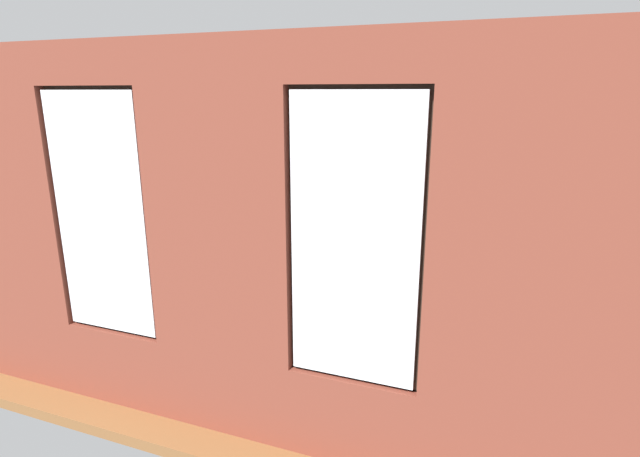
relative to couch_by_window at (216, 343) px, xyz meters
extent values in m
cube|color=brown|center=(-0.51, -2.15, -0.38)|extent=(6.64, 6.37, 0.10)
cube|color=brown|center=(-2.77, 0.65, 1.17)|extent=(1.51, 0.16, 3.01)
cube|color=brown|center=(-0.51, 0.65, 1.17)|extent=(1.16, 0.16, 3.01)
cube|color=brown|center=(-1.55, 0.65, 0.01)|extent=(0.93, 0.16, 0.69)
cube|color=brown|center=(-1.55, 0.65, 2.51)|extent=(0.93, 0.16, 0.32)
cube|color=white|center=(-1.55, 0.69, 1.35)|extent=(0.87, 0.03, 1.94)
cube|color=#38281E|center=(-1.55, 0.63, 1.35)|extent=(0.93, 0.04, 2.00)
cube|color=brown|center=(0.53, 0.65, 0.01)|extent=(0.93, 0.16, 0.69)
cube|color=brown|center=(0.53, 0.65, 2.51)|extent=(0.93, 0.16, 0.32)
cube|color=white|center=(0.53, 0.69, 1.35)|extent=(0.87, 0.03, 1.94)
cube|color=#38281E|center=(0.53, 0.63, 1.35)|extent=(0.93, 0.04, 2.00)
cube|color=tan|center=(-0.51, 0.55, 0.33)|extent=(3.21, 0.24, 0.06)
cube|color=black|center=(-0.51, 0.56, 1.84)|extent=(0.39, 0.03, 0.52)
cube|color=#A33875|center=(-0.51, 0.55, 1.84)|extent=(0.33, 0.01, 0.46)
cube|color=silver|center=(2.46, -1.95, 1.17)|extent=(0.10, 5.37, 3.01)
cube|color=black|center=(0.00, -0.05, -0.12)|extent=(1.86, 0.85, 0.42)
cube|color=black|center=(0.00, 0.28, 0.28)|extent=(1.86, 0.24, 0.38)
cube|color=black|center=(-0.82, -0.05, 0.19)|extent=(0.22, 0.85, 0.24)
cube|color=black|center=(0.82, -0.05, 0.19)|extent=(0.22, 0.85, 0.24)
cube|color=#232326|center=(-0.35, -0.09, 0.15)|extent=(0.65, 0.65, 0.12)
cube|color=#232326|center=(0.35, -0.09, 0.15)|extent=(0.65, 0.65, 0.12)
cube|color=black|center=(-2.78, -1.64, -0.12)|extent=(0.90, 1.76, 0.42)
cube|color=black|center=(-3.10, -1.65, 0.28)|extent=(0.29, 1.74, 0.38)
cube|color=black|center=(-2.76, -2.40, 0.19)|extent=(0.86, 0.24, 0.24)
cube|color=black|center=(-2.80, -0.89, 0.19)|extent=(0.86, 0.24, 0.24)
cube|color=#232326|center=(-2.73, -1.96, 0.15)|extent=(0.66, 0.61, 0.12)
cube|color=#232326|center=(-2.75, -1.32, 0.15)|extent=(0.66, 0.61, 0.12)
cube|color=#A87547|center=(-0.14, -2.59, 0.08)|extent=(1.30, 0.77, 0.04)
cube|color=#A87547|center=(-0.73, -2.91, -0.14)|extent=(0.07, 0.07, 0.39)
cube|color=#A87547|center=(0.46, -2.91, -0.14)|extent=(0.07, 0.07, 0.39)
cube|color=#A87547|center=(-0.73, -2.26, -0.14)|extent=(0.07, 0.07, 0.39)
cube|color=#A87547|center=(0.46, -2.26, -0.14)|extent=(0.07, 0.07, 0.39)
cylinder|color=#33567F|center=(0.26, -2.47, 0.15)|extent=(0.09, 0.09, 0.11)
cylinder|color=#B7333D|center=(-0.14, -2.59, 0.15)|extent=(0.08, 0.08, 0.10)
cylinder|color=gray|center=(-0.49, -2.72, 0.15)|extent=(0.15, 0.15, 0.11)
sphere|color=#286B2D|center=(-0.49, -2.72, 0.29)|extent=(0.18, 0.18, 0.18)
cube|color=#B2B2B7|center=(-0.23, -2.47, 0.11)|extent=(0.15, 0.16, 0.02)
cube|color=#59595B|center=(0.03, -2.68, 0.11)|extent=(0.17, 0.06, 0.02)
cube|color=black|center=(2.16, -2.06, -0.09)|extent=(1.18, 0.42, 0.47)
cube|color=black|center=(2.16, -2.06, 0.17)|extent=(0.51, 0.20, 0.05)
cube|color=black|center=(2.16, -2.06, 0.22)|extent=(0.06, 0.04, 0.06)
cube|color=black|center=(2.16, -2.06, 0.60)|extent=(1.15, 0.04, 0.69)
cube|color=black|center=(2.16, -2.09, 0.60)|extent=(1.10, 0.01, 0.64)
cylinder|color=olive|center=(-0.21, -4.29, -0.19)|extent=(0.50, 0.50, 0.28)
ellipsoid|color=silver|center=(-0.21, -4.29, 0.14)|extent=(1.11, 1.11, 0.45)
ellipsoid|color=navy|center=(-0.13, -4.29, 0.26)|extent=(0.44, 0.44, 0.18)
cylinder|color=#9E5638|center=(-2.98, 0.10, -0.16)|extent=(0.38, 0.38, 0.35)
cylinder|color=brown|center=(-2.98, 0.10, 0.05)|extent=(0.06, 0.06, 0.07)
ellipsoid|color=#1E5B28|center=(-2.98, 0.10, 0.38)|extent=(0.81, 0.81, 0.57)
cylinder|color=#9E5638|center=(1.86, -4.29, -0.15)|extent=(0.32, 0.32, 0.35)
cylinder|color=brown|center=(1.86, -4.29, 0.21)|extent=(0.06, 0.06, 0.37)
cone|color=#1E5B28|center=(2.05, -4.32, 0.54)|extent=(0.48, 0.22, 0.39)
cone|color=#1E5B28|center=(1.93, -4.18, 0.60)|extent=(0.31, 0.38, 0.47)
cone|color=#1E5B28|center=(1.80, -4.12, 0.56)|extent=(0.28, 0.46, 0.42)
cone|color=#1E5B28|center=(1.71, -4.30, 0.58)|extent=(0.42, 0.18, 0.45)
cone|color=#1E5B28|center=(1.81, -4.41, 0.59)|extent=(0.26, 0.40, 0.47)
cone|color=#1E5B28|center=(1.93, -4.40, 0.59)|extent=(0.31, 0.39, 0.47)
cylinder|color=brown|center=(-2.43, -2.96, -0.23)|extent=(0.17, 0.17, 0.21)
cylinder|color=brown|center=(-2.43, -2.96, -0.09)|extent=(0.03, 0.03, 0.06)
ellipsoid|color=#337F38|center=(-2.43, -2.96, 0.12)|extent=(0.39, 0.39, 0.35)
cylinder|color=#9E5638|center=(1.32, 0.10, -0.20)|extent=(0.22, 0.22, 0.27)
cylinder|color=brown|center=(1.32, 0.10, 0.13)|extent=(0.04, 0.04, 0.38)
cone|color=#1E5B28|center=(1.54, 0.14, 0.53)|extent=(0.55, 0.21, 0.53)
cone|color=#1E5B28|center=(1.45, 0.27, 0.54)|extent=(0.42, 0.49, 0.54)
cone|color=#1E5B28|center=(1.30, 0.33, 0.53)|extent=(0.17, 0.56, 0.51)
cone|color=#1E5B28|center=(1.12, 0.23, 0.53)|extent=(0.53, 0.41, 0.51)
cone|color=#1E5B28|center=(1.11, 0.03, 0.54)|extent=(0.53, 0.29, 0.54)
cone|color=#1E5B28|center=(1.31, -0.14, 0.52)|extent=(0.14, 0.56, 0.50)
cone|color=#1E5B28|center=(1.45, -0.12, 0.50)|extent=(0.40, 0.56, 0.47)
cylinder|color=#47423D|center=(-2.98, -4.34, -0.18)|extent=(0.26, 0.26, 0.30)
cylinder|color=brown|center=(-2.98, -4.34, 0.06)|extent=(0.04, 0.04, 0.18)
ellipsoid|color=#337F38|center=(-2.98, -4.34, 0.28)|extent=(0.42, 0.42, 0.26)
cylinder|color=brown|center=(-1.08, -2.84, -0.24)|extent=(0.15, 0.15, 0.17)
cylinder|color=brown|center=(-1.08, -2.84, -0.08)|extent=(0.02, 0.02, 0.16)
ellipsoid|color=#337F38|center=(-1.08, -2.84, 0.13)|extent=(0.28, 0.28, 0.25)
camera|label=1|loc=(-2.44, 3.65, 2.31)|focal=28.00mm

